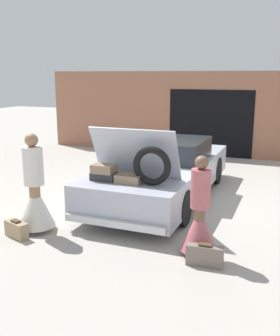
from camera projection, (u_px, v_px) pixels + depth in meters
ground_plane at (163, 196)px, 8.87m from camera, size 40.00×40.00×0.00m
garage_wall_back at (211, 114)px, 13.04m from camera, size 12.00×0.14×2.80m
car at (163, 171)px, 8.73m from camera, size 1.96×5.11×1.77m
person_left at (35, 197)px, 6.81m from camera, size 0.66×0.66×1.73m
person_right at (200, 220)px, 5.89m from camera, size 0.56×0.56×1.54m
suitcase_beside_left_person at (16, 229)px, 6.61m from camera, size 0.49×0.31×0.31m
suitcase_beside_right_person at (205, 256)px, 5.62m from camera, size 0.54×0.18×0.34m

